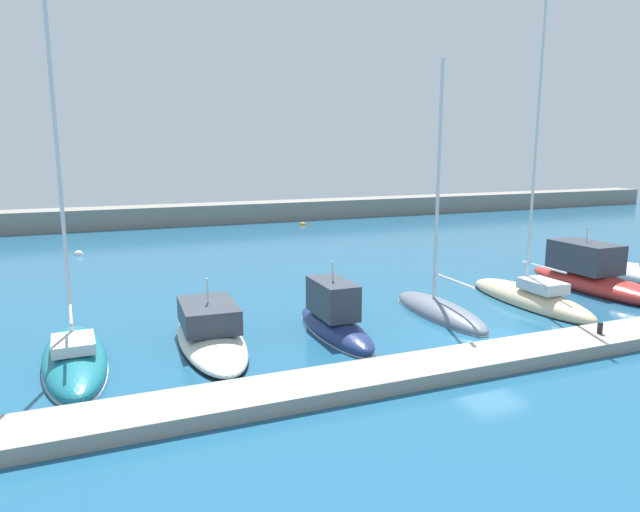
# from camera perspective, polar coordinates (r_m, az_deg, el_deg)

# --- Properties ---
(ground_plane) EXTENTS (123.06, 123.06, 0.00)m
(ground_plane) POSITION_cam_1_polar(r_m,az_deg,el_deg) (24.09, 16.60, -8.05)
(ground_plane) COLOR #1E567A
(dock_pier) EXTENTS (47.37, 2.12, 0.47)m
(dock_pier) POSITION_cam_1_polar(r_m,az_deg,el_deg) (22.57, 19.89, -8.91)
(dock_pier) COLOR gray
(dock_pier) RESTS_ON ground_plane
(breakwater_seawall) EXTENTS (110.75, 3.45, 1.92)m
(breakwater_seawall) POSITION_cam_1_polar(r_m,az_deg,el_deg) (60.03, -8.13, 4.33)
(breakwater_seawall) COLOR gray
(breakwater_seawall) RESTS_ON ground_plane
(sailboat_teal_second) EXTENTS (2.39, 7.62, 16.61)m
(sailboat_teal_second) POSITION_cam_1_polar(r_m,az_deg,el_deg) (22.26, -23.23, -9.14)
(sailboat_teal_second) COLOR #19707F
(sailboat_teal_second) RESTS_ON ground_plane
(motorboat_ivory_third) EXTENTS (2.85, 8.22, 2.80)m
(motorboat_ivory_third) POSITION_cam_1_polar(r_m,az_deg,el_deg) (23.11, -10.88, -7.51)
(motorboat_ivory_third) COLOR silver
(motorboat_ivory_third) RESTS_ON ground_plane
(motorboat_navy_fourth) EXTENTS (1.84, 6.46, 3.30)m
(motorboat_navy_fourth) POSITION_cam_1_polar(r_m,az_deg,el_deg) (23.87, 1.40, -6.25)
(motorboat_navy_fourth) COLOR navy
(motorboat_navy_fourth) RESTS_ON ground_plane
(sailboat_slate_fifth) EXTENTS (2.06, 6.91, 11.80)m
(sailboat_slate_fifth) POSITION_cam_1_polar(r_m,az_deg,el_deg) (27.02, 11.77, -5.32)
(sailboat_slate_fifth) COLOR slate
(sailboat_slate_fifth) RESTS_ON ground_plane
(sailboat_sand_sixth) EXTENTS (2.13, 8.19, 14.90)m
(sailboat_sand_sixth) POSITION_cam_1_polar(r_m,az_deg,el_deg) (29.99, 20.18, -3.94)
(sailboat_sand_sixth) COLOR beige
(sailboat_sand_sixth) RESTS_ON ground_plane
(motorboat_red_seventh) EXTENTS (2.60, 8.87, 3.58)m
(motorboat_red_seventh) POSITION_cam_1_polar(r_m,az_deg,el_deg) (34.16, 25.46, -1.70)
(motorboat_red_seventh) COLOR #B72D28
(motorboat_red_seventh) RESTS_ON ground_plane
(mooring_buoy_orange) EXTENTS (0.59, 0.59, 0.59)m
(mooring_buoy_orange) POSITION_cam_1_polar(r_m,az_deg,el_deg) (56.76, -1.71, 3.09)
(mooring_buoy_orange) COLOR orange
(mooring_buoy_orange) RESTS_ON ground_plane
(mooring_buoy_white) EXTENTS (0.65, 0.65, 0.65)m
(mooring_buoy_white) POSITION_cam_1_polar(r_m,az_deg,el_deg) (44.48, -22.88, 0.10)
(mooring_buoy_white) COLOR white
(mooring_buoy_white) RESTS_ON ground_plane
(dock_bollard) EXTENTS (0.20, 0.20, 0.44)m
(dock_bollard) POSITION_cam_1_polar(r_m,az_deg,el_deg) (24.88, 26.08, -6.46)
(dock_bollard) COLOR black
(dock_bollard) RESTS_ON dock_pier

